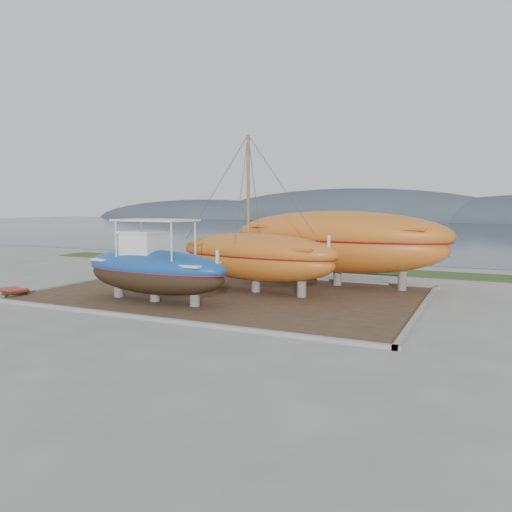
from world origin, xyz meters
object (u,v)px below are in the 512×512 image
at_px(orange_sailboat, 256,214).
at_px(red_trailer, 12,292).
at_px(white_dinghy, 160,271).
at_px(blue_caique, 154,261).
at_px(orange_bare_hull, 338,249).

relative_size(orange_sailboat, red_trailer, 3.85).
bearing_deg(white_dinghy, blue_caique, -32.24).
distance_m(orange_sailboat, orange_bare_hull, 5.25).
xyz_separation_m(blue_caique, orange_sailboat, (3.08, 4.16, 2.03)).
relative_size(white_dinghy, orange_bare_hull, 0.34).
bearing_deg(orange_bare_hull, orange_sailboat, -127.47).
relative_size(white_dinghy, red_trailer, 1.72).
distance_m(white_dinghy, red_trailer, 7.66).
xyz_separation_m(blue_caique, white_dinghy, (-3.27, 4.87, -1.25)).
relative_size(blue_caique, red_trailer, 3.31).
bearing_deg(orange_sailboat, orange_bare_hull, 57.75).
distance_m(orange_bare_hull, red_trailer, 16.67).
bearing_deg(orange_sailboat, blue_caique, -118.95).
distance_m(blue_caique, white_dinghy, 6.00).
height_order(orange_sailboat, orange_bare_hull, orange_sailboat).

